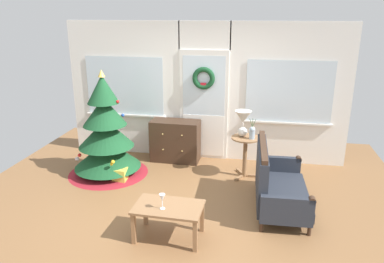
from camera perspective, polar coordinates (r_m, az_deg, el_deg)
name	(u,v)px	position (r m, az deg, el deg)	size (l,w,h in m)	color
ground_plane	(182,209)	(5.46, -1.58, -11.79)	(6.76, 6.76, 0.00)	brown
back_wall_with_door	(204,92)	(6.94, 1.87, 6.09)	(5.20, 0.19, 2.55)	white
christmas_tree	(106,139)	(6.51, -13.01, -1.09)	(1.38, 1.38, 1.81)	#4C331E
dresser_cabinet	(175,141)	(6.99, -2.57, -1.43)	(0.91, 0.46, 0.78)	#3D281C
settee_sofa	(275,183)	(5.46, 12.56, -7.78)	(0.76, 1.46, 0.96)	#3D281C
side_table	(245,149)	(6.32, 8.16, -2.65)	(0.50, 0.48, 0.71)	#8E6642
table_lamp	(243,120)	(6.21, 7.82, 1.75)	(0.28, 0.28, 0.44)	silver
flower_vase	(252,132)	(6.16, 9.19, -0.09)	(0.11, 0.10, 0.35)	#99ADBC
coffee_table	(169,211)	(4.69, -3.62, -12.03)	(0.86, 0.55, 0.44)	#8E6642
wine_glass	(162,198)	(4.53, -4.58, -10.14)	(0.08, 0.08, 0.20)	silver
gift_box	(120,175)	(6.35, -10.95, -6.54)	(0.22, 0.20, 0.22)	#D8C64C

